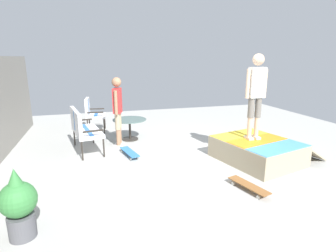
% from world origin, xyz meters
% --- Properties ---
extents(ground_plane, '(12.00, 12.00, 0.10)m').
position_xyz_m(ground_plane, '(0.00, 0.00, -0.05)').
color(ground_plane, '#A8A8A3').
extents(skate_ramp, '(2.04, 2.31, 0.47)m').
position_xyz_m(skate_ramp, '(-0.41, -1.43, 0.24)').
color(skate_ramp, tan).
rests_on(skate_ramp, ground_plane).
extents(patio_bench, '(1.33, 0.77, 1.02)m').
position_xyz_m(patio_bench, '(1.24, 2.21, 0.62)').
color(patio_bench, '#2D2823').
rests_on(patio_bench, ground_plane).
extents(patio_chair_near_house, '(0.67, 0.60, 1.02)m').
position_xyz_m(patio_chair_near_house, '(3.05, 1.97, 0.61)').
color(patio_chair_near_house, '#2D2823').
rests_on(patio_chair_near_house, ground_plane).
extents(patio_table, '(0.90, 0.90, 0.57)m').
position_xyz_m(patio_table, '(1.91, 1.00, 0.40)').
color(patio_table, '#2D2823').
rests_on(patio_table, ground_plane).
extents(person_watching, '(0.46, 0.31, 1.73)m').
position_xyz_m(person_watching, '(1.41, 1.35, 1.01)').
color(person_watching, silver).
rests_on(person_watching, ground_plane).
extents(person_skater, '(0.24, 0.48, 1.79)m').
position_xyz_m(person_skater, '(-0.29, -1.35, 1.53)').
color(person_skater, silver).
rests_on(person_skater, skate_ramp).
extents(skateboard_by_bench, '(0.82, 0.38, 0.10)m').
position_xyz_m(skateboard_by_bench, '(0.66, 1.20, 0.08)').
color(skateboard_by_bench, '#3372B2').
rests_on(skateboard_by_bench, ground_plane).
extents(skateboard_spare, '(0.82, 0.40, 0.10)m').
position_xyz_m(skateboard_spare, '(-1.56, -0.50, 0.08)').
color(skateboard_spare, brown).
rests_on(skateboard_spare, ground_plane).
extents(potted_plant, '(0.44, 0.44, 0.92)m').
position_xyz_m(potted_plant, '(-1.86, 2.88, 0.47)').
color(potted_plant, '#515156').
rests_on(potted_plant, ground_plane).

